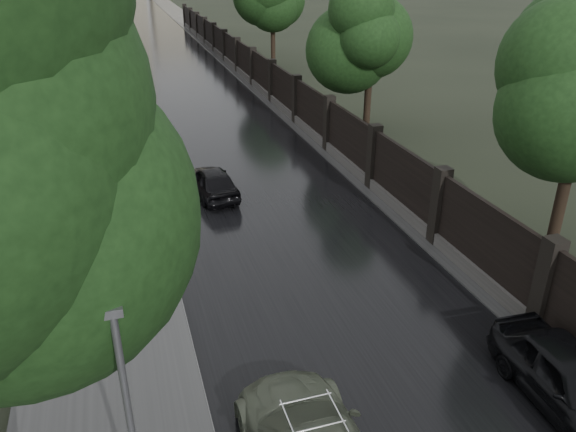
{
  "coord_description": "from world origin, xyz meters",
  "views": [
    {
      "loc": [
        -5.04,
        -4.39,
        8.97
      ],
      "look_at": [
        -0.42,
        10.49,
        1.5
      ],
      "focal_mm": 35.0,
      "sensor_mm": 36.0,
      "label": 1
    }
  ],
  "objects_px": {
    "hatchback_left": "(212,181)",
    "traffic_light": "(130,92)",
    "tree_left_far": "(48,24)",
    "tree_right_c": "(273,5)",
    "car_right_near": "(570,381)",
    "tree_right_b": "(371,37)"
  },
  "relations": [
    {
      "from": "traffic_light",
      "to": "car_right_near",
      "type": "relative_size",
      "value": 0.97
    },
    {
      "from": "tree_left_far",
      "to": "tree_right_b",
      "type": "relative_size",
      "value": 1.05
    },
    {
      "from": "tree_right_b",
      "to": "tree_right_c",
      "type": "xyz_separation_m",
      "value": [
        0.0,
        18.0,
        0.0
      ]
    },
    {
      "from": "tree_right_b",
      "to": "tree_right_c",
      "type": "distance_m",
      "value": 18.0
    },
    {
      "from": "car_right_near",
      "to": "tree_right_c",
      "type": "bearing_deg",
      "value": 86.63
    },
    {
      "from": "traffic_light",
      "to": "car_right_near",
      "type": "height_order",
      "value": "traffic_light"
    },
    {
      "from": "tree_left_far",
      "to": "hatchback_left",
      "type": "height_order",
      "value": "tree_left_far"
    },
    {
      "from": "traffic_light",
      "to": "tree_left_far",
      "type": "bearing_deg",
      "value": 126.47
    },
    {
      "from": "traffic_light",
      "to": "car_right_near",
      "type": "xyz_separation_m",
      "value": [
        7.7,
        -22.39,
        -1.69
      ]
    },
    {
      "from": "tree_left_far",
      "to": "traffic_light",
      "type": "relative_size",
      "value": 1.85
    },
    {
      "from": "hatchback_left",
      "to": "car_right_near",
      "type": "xyz_separation_m",
      "value": [
        5.2,
        -13.58,
        0.09
      ]
    },
    {
      "from": "tree_right_b",
      "to": "hatchback_left",
      "type": "bearing_deg",
      "value": -147.98
    },
    {
      "from": "tree_right_c",
      "to": "hatchback_left",
      "type": "xyz_separation_m",
      "value": [
        -9.3,
        -23.81,
        -4.34
      ]
    },
    {
      "from": "traffic_light",
      "to": "hatchback_left",
      "type": "relative_size",
      "value": 1.12
    },
    {
      "from": "tree_left_far",
      "to": "car_right_near",
      "type": "distance_m",
      "value": 30.02
    },
    {
      "from": "tree_right_c",
      "to": "car_right_near",
      "type": "xyz_separation_m",
      "value": [
        -4.1,
        -37.39,
        -4.25
      ]
    },
    {
      "from": "tree_left_far",
      "to": "car_right_near",
      "type": "relative_size",
      "value": 1.79
    },
    {
      "from": "traffic_light",
      "to": "hatchback_left",
      "type": "height_order",
      "value": "traffic_light"
    },
    {
      "from": "hatchback_left",
      "to": "traffic_light",
      "type": "bearing_deg",
      "value": -80.69
    },
    {
      "from": "tree_right_c",
      "to": "tree_right_b",
      "type": "bearing_deg",
      "value": -90.0
    },
    {
      "from": "tree_left_far",
      "to": "traffic_light",
      "type": "distance_m",
      "value": 6.84
    },
    {
      "from": "tree_left_far",
      "to": "traffic_light",
      "type": "height_order",
      "value": "tree_left_far"
    }
  ]
}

